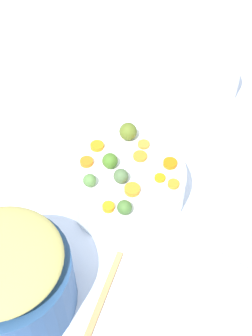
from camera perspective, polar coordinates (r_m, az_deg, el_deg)
tabletop at (r=1.14m, az=-1.20°, el=-2.97°), size 2.40×2.40×0.02m
serving_bowl_carrots at (r=1.08m, az=-0.00°, el=-1.99°), size 0.28×0.28×0.09m
metal_pot at (r=0.94m, az=-14.51°, el=-13.85°), size 0.26×0.26×0.14m
carrot_slice_0 at (r=1.06m, az=-4.96°, el=0.77°), size 0.04×0.04×0.01m
carrot_slice_1 at (r=1.10m, az=-3.65°, el=2.78°), size 0.04×0.04×0.01m
carrot_slice_2 at (r=1.10m, az=2.23°, el=2.98°), size 0.03×0.03×0.01m
carrot_slice_3 at (r=0.98m, az=-2.22°, el=-4.91°), size 0.03×0.03×0.01m
carrot_slice_4 at (r=1.07m, az=1.78°, el=1.49°), size 0.04×0.04×0.01m
carrot_slice_5 at (r=1.00m, az=0.78°, el=-2.72°), size 0.05×0.05×0.01m
carrot_slice_6 at (r=1.06m, az=5.56°, el=0.59°), size 0.03×0.03×0.01m
carrot_slice_7 at (r=1.02m, az=5.98°, el=-2.01°), size 0.04×0.04×0.01m
carrot_slice_8 at (r=1.03m, az=4.28°, el=-1.25°), size 0.03×0.03×0.01m
brussels_sprout_0 at (r=1.01m, az=-4.59°, el=-1.56°), size 0.03×0.03×0.03m
brussels_sprout_1 at (r=0.96m, az=-0.20°, el=-4.97°), size 0.03×0.03×0.03m
brussels_sprout_2 at (r=1.04m, az=-2.03°, el=0.91°), size 0.04×0.04×0.04m
brussels_sprout_3 at (r=1.01m, az=-0.64°, el=-1.02°), size 0.03×0.03×0.03m
brussels_sprout_4 at (r=1.11m, az=0.27°, el=4.61°), size 0.04×0.04×0.04m
casserole_dish at (r=1.40m, az=9.82°, el=11.11°), size 0.20×0.20×0.10m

